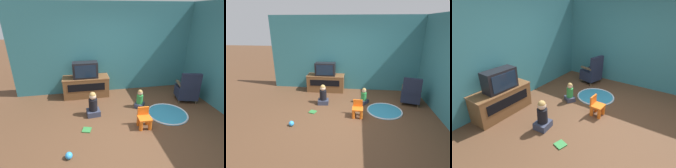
% 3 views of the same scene
% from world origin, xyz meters
% --- Properties ---
extents(ground_plane, '(30.00, 30.00, 0.00)m').
position_xyz_m(ground_plane, '(0.00, 0.00, 0.00)').
color(ground_plane, brown).
extents(wall_back, '(5.58, 0.12, 2.70)m').
position_xyz_m(wall_back, '(-0.21, 2.36, 1.35)').
color(wall_back, teal).
rests_on(wall_back, ground_plane).
extents(tv_cabinet, '(1.36, 0.52, 0.62)m').
position_xyz_m(tv_cabinet, '(-0.91, 2.03, 0.32)').
color(tv_cabinet, brown).
rests_on(tv_cabinet, ground_plane).
extents(television, '(0.72, 0.34, 0.47)m').
position_xyz_m(television, '(-0.91, 1.98, 0.85)').
color(television, black).
rests_on(television, tv_cabinet).
extents(black_armchair, '(0.65, 0.63, 0.90)m').
position_xyz_m(black_armchair, '(1.91, 1.15, 0.35)').
color(black_armchair, brown).
rests_on(black_armchair, ground_plane).
extents(yellow_kid_chair, '(0.30, 0.28, 0.46)m').
position_xyz_m(yellow_kid_chair, '(0.28, 0.19, 0.19)').
color(yellow_kid_chair, orange).
rests_on(yellow_kid_chair, ground_plane).
extents(play_mat, '(1.02, 1.02, 0.04)m').
position_xyz_m(play_mat, '(1.07, 0.59, 0.01)').
color(play_mat, teal).
rests_on(play_mat, ground_plane).
extents(child_watching_left, '(0.34, 0.34, 0.51)m').
position_xyz_m(child_watching_left, '(0.47, 1.06, 0.22)').
color(child_watching_left, '#33384C').
rests_on(child_watching_left, ground_plane).
extents(child_watching_center, '(0.35, 0.31, 0.64)m').
position_xyz_m(child_watching_center, '(-0.80, 0.89, 0.27)').
color(child_watching_center, '#33384C').
rests_on(child_watching_center, ground_plane).
extents(toy_ball, '(0.13, 0.13, 0.13)m').
position_xyz_m(toy_ball, '(-1.35, -0.45, 0.06)').
color(toy_ball, '#3399E5').
rests_on(toy_ball, ground_plane).
extents(book, '(0.23, 0.23, 0.02)m').
position_xyz_m(book, '(-1.00, 0.29, 0.01)').
color(book, '#337F3D').
rests_on(book, ground_plane).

